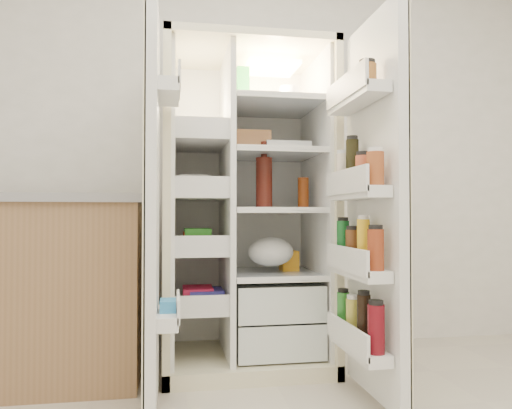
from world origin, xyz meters
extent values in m
cube|color=white|center=(0.00, 2.00, 1.35)|extent=(4.00, 0.02, 2.70)
cube|color=beige|center=(-0.10, 1.93, 0.90)|extent=(0.92, 0.04, 1.80)
cube|color=beige|center=(-0.54, 1.60, 0.90)|extent=(0.04, 0.70, 1.80)
cube|color=beige|center=(0.34, 1.60, 0.90)|extent=(0.04, 0.70, 1.80)
cube|color=beige|center=(-0.10, 1.60, 1.78)|extent=(0.92, 0.70, 0.04)
cube|color=beige|center=(-0.10, 1.60, 0.04)|extent=(0.92, 0.70, 0.08)
cube|color=white|center=(-0.10, 1.90, 0.92)|extent=(0.84, 0.02, 1.68)
cube|color=white|center=(-0.51, 1.60, 0.92)|extent=(0.02, 0.62, 1.68)
cube|color=white|center=(0.31, 1.60, 0.92)|extent=(0.02, 0.62, 1.68)
cube|color=white|center=(-0.21, 1.60, 0.92)|extent=(0.03, 0.62, 1.68)
cube|color=silver|center=(0.05, 1.58, 0.18)|extent=(0.47, 0.52, 0.19)
cube|color=silver|center=(0.05, 1.58, 0.39)|extent=(0.47, 0.52, 0.19)
cube|color=#FFD18C|center=(0.05, 1.65, 1.72)|extent=(0.30, 0.30, 0.02)
cube|color=silver|center=(-0.37, 1.60, 0.35)|extent=(0.28, 0.58, 0.02)
cube|color=silver|center=(-0.37, 1.60, 0.65)|extent=(0.28, 0.58, 0.02)
cube|color=silver|center=(-0.37, 1.60, 0.95)|extent=(0.28, 0.58, 0.02)
cube|color=silver|center=(-0.37, 1.60, 1.25)|extent=(0.28, 0.58, 0.02)
cube|color=silver|center=(0.05, 1.60, 0.52)|extent=(0.49, 0.58, 0.01)
cube|color=silver|center=(0.05, 1.60, 0.88)|extent=(0.49, 0.58, 0.01)
cube|color=silver|center=(0.05, 1.60, 1.20)|extent=(0.49, 0.58, 0.02)
cube|color=silver|center=(0.05, 1.60, 1.48)|extent=(0.49, 0.58, 0.02)
cube|color=#CD1C41|center=(-0.37, 1.60, 0.41)|extent=(0.16, 0.20, 0.10)
cube|color=#2C8223|center=(-0.37, 1.60, 0.72)|extent=(0.14, 0.18, 0.12)
cube|color=beige|center=(-0.37, 1.60, 0.99)|extent=(0.20, 0.22, 0.07)
cube|color=gold|center=(-0.37, 1.60, 1.33)|extent=(0.15, 0.16, 0.14)
cube|color=#342F8E|center=(-0.37, 1.60, 0.40)|extent=(0.18, 0.20, 0.09)
cube|color=#DB4B26|center=(-0.37, 1.60, 0.71)|extent=(0.14, 0.18, 0.10)
cube|color=silver|center=(-0.37, 1.60, 1.02)|extent=(0.16, 0.16, 0.12)
sphere|color=orange|center=(-0.07, 1.50, 0.12)|extent=(0.07, 0.07, 0.07)
sphere|color=orange|center=(0.02, 1.54, 0.12)|extent=(0.07, 0.07, 0.07)
sphere|color=orange|center=(0.12, 1.50, 0.12)|extent=(0.07, 0.07, 0.07)
sphere|color=orange|center=(-0.02, 1.64, 0.12)|extent=(0.07, 0.07, 0.07)
sphere|color=orange|center=(0.08, 1.62, 0.12)|extent=(0.07, 0.07, 0.07)
ellipsoid|color=#447D29|center=(0.05, 1.60, 0.40)|extent=(0.26, 0.24, 0.11)
cylinder|color=#48160F|center=(-0.01, 1.52, 1.03)|extent=(0.09, 0.09, 0.29)
cylinder|color=maroon|center=(0.22, 1.55, 0.98)|extent=(0.06, 0.06, 0.18)
cube|color=green|center=(-0.12, 1.59, 1.59)|extent=(0.07, 0.07, 0.21)
cylinder|color=silver|center=(0.15, 1.57, 1.54)|extent=(0.11, 0.11, 0.10)
cylinder|color=#A55D26|center=(0.03, 1.71, 1.53)|extent=(0.07, 0.07, 0.09)
cube|color=silver|center=(0.13, 1.56, 1.24)|extent=(0.26, 0.11, 0.06)
cube|color=#A36A41|center=(-0.07, 1.58, 1.27)|extent=(0.20, 0.11, 0.12)
ellipsoid|color=silver|center=(0.04, 1.57, 0.61)|extent=(0.26, 0.24, 0.17)
cube|color=orange|center=(0.16, 1.66, 0.59)|extent=(0.10, 0.12, 0.12)
cube|color=white|center=(-0.60, 1.05, 0.90)|extent=(0.05, 0.40, 1.72)
cube|color=beige|center=(-0.63, 1.05, 0.90)|extent=(0.01, 0.40, 1.72)
cube|color=white|center=(-0.53, 1.05, 0.40)|extent=(0.09, 0.32, 0.06)
cube|color=white|center=(-0.53, 1.05, 1.40)|extent=(0.09, 0.32, 0.06)
cube|color=#338CCC|center=(-0.53, 1.05, 0.43)|extent=(0.07, 0.12, 0.10)
cube|color=white|center=(0.40, 0.96, 0.90)|extent=(0.05, 0.58, 1.72)
cube|color=beige|center=(0.42, 0.96, 0.90)|extent=(0.01, 0.58, 1.72)
cube|color=white|center=(0.31, 0.96, 0.26)|extent=(0.11, 0.50, 0.05)
cube|color=white|center=(0.31, 0.96, 0.60)|extent=(0.11, 0.50, 0.05)
cube|color=white|center=(0.31, 0.96, 0.95)|extent=(0.11, 0.50, 0.05)
cube|color=white|center=(0.31, 0.96, 1.38)|extent=(0.11, 0.50, 0.05)
cylinder|color=#610A13|center=(0.31, 0.76, 0.39)|extent=(0.07, 0.07, 0.20)
cylinder|color=black|center=(0.31, 0.89, 0.40)|extent=(0.06, 0.06, 0.22)
cylinder|color=gold|center=(0.31, 1.02, 0.38)|extent=(0.06, 0.06, 0.18)
cylinder|color=#2A7C29|center=(0.31, 1.15, 0.38)|extent=(0.06, 0.06, 0.19)
cylinder|color=maroon|center=(0.31, 0.76, 0.71)|extent=(0.07, 0.07, 0.17)
cylinder|color=yellow|center=(0.31, 0.89, 0.73)|extent=(0.06, 0.06, 0.21)
cylinder|color=#5D3217|center=(0.31, 1.02, 0.70)|extent=(0.07, 0.07, 0.16)
cylinder|color=#155D23|center=(0.31, 1.15, 0.72)|extent=(0.06, 0.06, 0.20)
cylinder|color=#964620|center=(0.31, 0.76, 1.04)|extent=(0.07, 0.07, 0.14)
cylinder|color=#B04C2D|center=(0.31, 0.89, 1.04)|extent=(0.07, 0.07, 0.14)
cylinder|color=black|center=(0.31, 1.02, 1.09)|extent=(0.06, 0.06, 0.23)
cylinder|color=beige|center=(0.31, 1.15, 1.06)|extent=(0.06, 0.06, 0.18)
cylinder|color=brown|center=(0.31, 0.84, 1.45)|extent=(0.08, 0.08, 0.10)
cube|color=#8B6745|center=(-1.31, 1.54, 0.46)|extent=(1.27, 0.66, 0.91)
cube|color=#95959B|center=(-1.31, 1.54, 0.93)|extent=(1.32, 0.70, 0.04)
camera|label=1|loc=(-0.51, -1.13, 0.85)|focal=34.00mm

